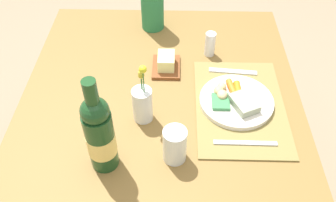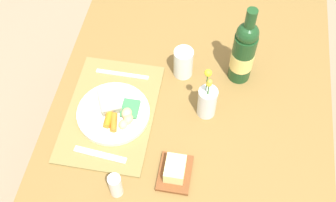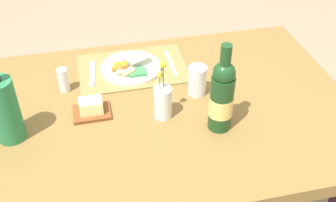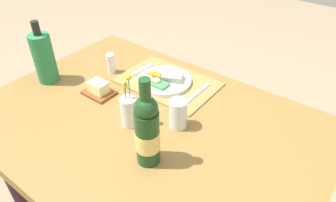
{
  "view_description": "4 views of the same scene",
  "coord_description": "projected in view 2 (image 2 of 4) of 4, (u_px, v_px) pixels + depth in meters",
  "views": [
    {
      "loc": [
        -0.73,
        -0.05,
        1.57
      ],
      "look_at": [
        0.06,
        -0.03,
        0.75
      ],
      "focal_mm": 38.4,
      "sensor_mm": 36.0,
      "label": 1
    },
    {
      "loc": [
        0.83,
        0.06,
        1.93
      ],
      "look_at": [
        0.08,
        -0.07,
        0.8
      ],
      "focal_mm": 46.17,
      "sensor_mm": 36.0,
      "label": 2
    },
    {
      "loc": [
        0.26,
        1.15,
        1.64
      ],
      "look_at": [
        0.01,
        0.03,
        0.75
      ],
      "focal_mm": 44.5,
      "sensor_mm": 36.0,
      "label": 3
    },
    {
      "loc": [
        -0.62,
        0.67,
        1.47
      ],
      "look_at": [
        -0.05,
        -0.08,
        0.77
      ],
      "focal_mm": 32.67,
      "sensor_mm": 36.0,
      "label": 4
    }
  ],
  "objects": [
    {
      "name": "dinner_plate",
      "position": [
        114.0,
        112.0,
        1.43
      ],
      "size": [
        0.24,
        0.24,
        0.04
      ],
      "color": "silver",
      "rests_on": "placemat"
    },
    {
      "name": "fork",
      "position": [
        122.0,
        74.0,
        1.54
      ],
      "size": [
        0.02,
        0.19,
        0.0
      ],
      "primitive_type": "cube",
      "rotation": [
        0.0,
        0.0,
        -0.01
      ],
      "color": "silver",
      "rests_on": "placemat"
    },
    {
      "name": "wine_bottle",
      "position": [
        244.0,
        52.0,
        1.44
      ],
      "size": [
        0.08,
        0.08,
        0.32
      ],
      "color": "#1A421E",
      "rests_on": "dining_table"
    },
    {
      "name": "placemat",
      "position": [
        111.0,
        112.0,
        1.45
      ],
      "size": [
        0.44,
        0.29,
        0.01
      ],
      "primitive_type": "cube",
      "color": "olive",
      "rests_on": "dining_table"
    },
    {
      "name": "salt_shaker",
      "position": [
        115.0,
        185.0,
        1.26
      ],
      "size": [
        0.04,
        0.04,
        0.1
      ],
      "primitive_type": "cylinder",
      "color": "white",
      "rests_on": "dining_table"
    },
    {
      "name": "ground_plane",
      "position": [
        185.0,
        184.0,
        2.06
      ],
      "size": [
        8.0,
        8.0,
        0.0
      ],
      "primitive_type": "plane",
      "color": "gray"
    },
    {
      "name": "dining_table",
      "position": [
        191.0,
        116.0,
        1.56
      ],
      "size": [
        1.33,
        0.95,
        0.7
      ],
      "color": "brown",
      "rests_on": "ground_plane"
    },
    {
      "name": "knife",
      "position": [
        100.0,
        155.0,
        1.36
      ],
      "size": [
        0.04,
        0.17,
        0.0
      ],
      "primitive_type": "cube",
      "rotation": [
        0.0,
        0.0,
        -0.09
      ],
      "color": "silver",
      "rests_on": "placemat"
    },
    {
      "name": "water_tumbler",
      "position": [
        183.0,
        64.0,
        1.51
      ],
      "size": [
        0.07,
        0.07,
        0.11
      ],
      "color": "silver",
      "rests_on": "dining_table"
    },
    {
      "name": "flower_vase",
      "position": [
        207.0,
        101.0,
        1.4
      ],
      "size": [
        0.06,
        0.06,
        0.22
      ],
      "color": "silver",
      "rests_on": "dining_table"
    },
    {
      "name": "butter_dish",
      "position": [
        175.0,
        170.0,
        1.31
      ],
      "size": [
        0.13,
        0.1,
        0.06
      ],
      "color": "brown",
      "rests_on": "dining_table"
    }
  ]
}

